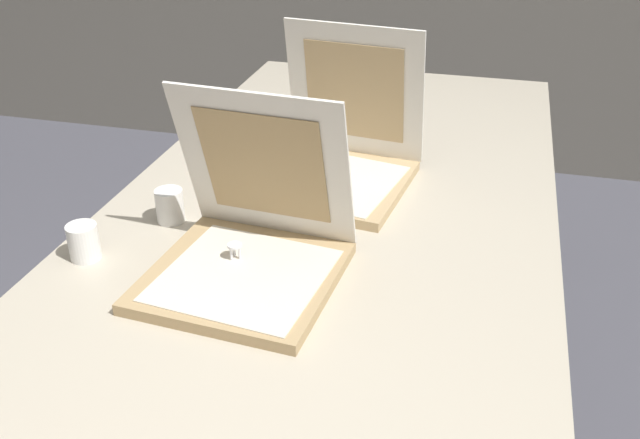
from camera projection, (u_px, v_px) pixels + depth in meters
name	position (u px, v px, depth m)	size (l,w,h in m)	color
table	(329.00, 228.00, 1.56)	(0.97, 2.08, 0.76)	#BCB29E
pizza_box_front	(248.00, 251.00, 1.28)	(0.36, 0.36, 0.34)	tan
pizza_box_middle	(337.00, 161.00, 1.63)	(0.37, 0.37, 0.35)	tan
cup_white_near_center	(170.00, 206.00, 1.47)	(0.06, 0.06, 0.07)	white
cup_white_near_left	(84.00, 242.00, 1.34)	(0.06, 0.06, 0.07)	white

